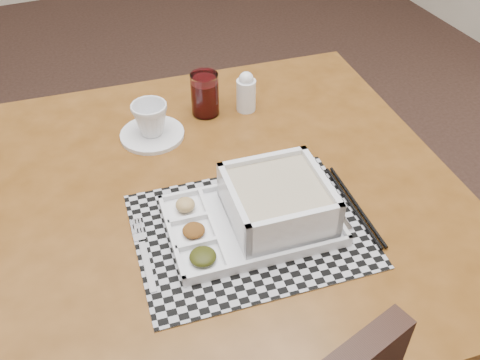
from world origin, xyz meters
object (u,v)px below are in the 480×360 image
object	(u,v)px
dining_table	(225,215)
juice_glass	(205,96)
serving_tray	(269,208)
cup	(150,119)
creamer_bottle	(246,92)

from	to	relation	value
dining_table	juice_glass	size ratio (longest dim) A/B	9.82
serving_tray	dining_table	bearing A→B (deg)	110.16
cup	creamer_bottle	xyz separation A→B (m)	(0.25, 0.02, 0.00)
serving_tray	cup	distance (m)	0.38
dining_table	cup	world-z (taller)	cup
creamer_bottle	serving_tray	bearing A→B (deg)	-106.74
juice_glass	serving_tray	bearing A→B (deg)	-92.30
serving_tray	cup	size ratio (longest dim) A/B	4.05
cup	creamer_bottle	bearing A→B (deg)	29.05
serving_tray	juice_glass	world-z (taller)	juice_glass
serving_tray	cup	world-z (taller)	serving_tray
juice_glass	creamer_bottle	distance (m)	0.10
serving_tray	creamer_bottle	distance (m)	0.40
juice_glass	creamer_bottle	world-z (taller)	juice_glass
cup	dining_table	bearing A→B (deg)	-45.65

